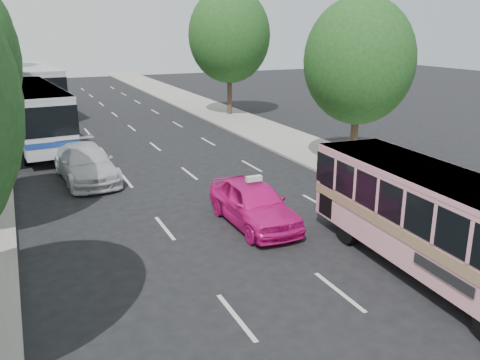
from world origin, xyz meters
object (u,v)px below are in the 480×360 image
tour_coach_rear (33,85)px  pink_bus (437,215)px  white_pickup (86,163)px  pink_taxi (254,203)px  tour_coach_front (34,110)px

tour_coach_rear → pink_bus: bearing=-81.8°
pink_bus → white_pickup: pink_bus is taller
pink_taxi → tour_coach_front: bearing=111.1°
tour_coach_front → tour_coach_rear: tour_coach_rear is taller
pink_taxi → tour_coach_front: size_ratio=0.39×
pink_taxi → tour_coach_rear: tour_coach_rear is taller
pink_bus → tour_coach_front: size_ratio=0.78×
pink_bus → pink_taxi: bearing=121.0°
tour_coach_rear → white_pickup: bearing=-92.9°
pink_taxi → tour_coach_front: 16.83m
pink_bus → white_pickup: bearing=122.5°
pink_taxi → white_pickup: size_ratio=0.86×
white_pickup → tour_coach_front: tour_coach_front is taller
pink_taxi → white_pickup: pink_taxi is taller
pink_taxi → tour_coach_rear: size_ratio=0.37×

